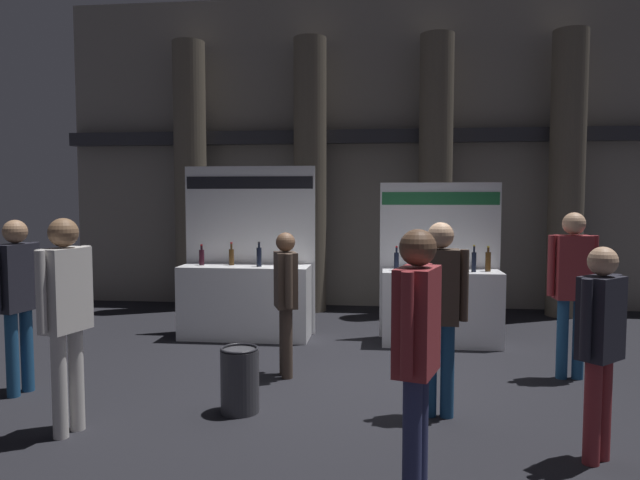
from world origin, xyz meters
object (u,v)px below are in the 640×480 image
visitor_2 (572,279)px  exhibitor_booth_1 (441,301)px  visitor_5 (440,302)px  visitor_7 (66,305)px  visitor_3 (286,293)px  trash_bin (240,380)px  visitor_0 (600,337)px  visitor_6 (17,290)px  visitor_1 (417,340)px  exhibitor_booth_0 (246,294)px

visitor_2 → exhibitor_booth_1: bearing=-49.8°
exhibitor_booth_1 → visitor_5: exhibitor_booth_1 is taller
visitor_7 → visitor_3: bearing=-26.5°
exhibitor_booth_1 → visitor_7: (-3.44, -3.47, 0.51)m
trash_bin → visitor_5: (1.84, 0.09, 0.75)m
visitor_0 → visitor_6: bearing=-52.7°
exhibitor_booth_1 → visitor_1: 4.36m
visitor_0 → visitor_3: (-2.70, 1.83, -0.02)m
exhibitor_booth_1 → visitor_3: (-1.87, -1.70, 0.35)m
exhibitor_booth_0 → visitor_0: exhibitor_booth_0 is taller
visitor_1 → visitor_6: bearing=83.7°
visitor_1 → visitor_5: size_ratio=1.01×
exhibitor_booth_1 → visitor_6: 5.19m
visitor_1 → visitor_2: bearing=-15.4°
exhibitor_booth_0 → visitor_1: exhibitor_booth_0 is taller
exhibitor_booth_1 → visitor_6: exhibitor_booth_1 is taller
exhibitor_booth_0 → visitor_5: (2.47, -2.78, 0.43)m
visitor_0 → visitor_1: visitor_1 is taller
visitor_0 → visitor_2: bearing=-144.5°
exhibitor_booth_0 → trash_bin: size_ratio=4.02×
exhibitor_booth_0 → visitor_5: 3.74m
visitor_1 → visitor_7: 2.98m
trash_bin → visitor_0: size_ratio=0.37×
trash_bin → visitor_2: 3.75m
visitor_5 → visitor_7: 3.25m
visitor_5 → exhibitor_booth_0: bearing=135.5°
visitor_0 → visitor_6: visitor_6 is taller
visitor_0 → visitor_3: bearing=-76.7°
visitor_3 → visitor_6: (-2.61, -0.88, 0.12)m
exhibitor_booth_0 → exhibitor_booth_1: size_ratio=1.11×
visitor_5 → visitor_7: (-3.16, -0.74, 0.05)m
visitor_0 → visitor_1: 1.61m
visitor_2 → visitor_3: visitor_2 is taller
exhibitor_booth_0 → visitor_7: 3.62m
visitor_1 → visitor_2: visitor_2 is taller
visitor_6 → visitor_3: bearing=120.3°
visitor_0 → visitor_7: size_ratio=0.89×
exhibitor_booth_1 → visitor_3: 2.55m
visitor_1 → visitor_5: (0.29, 1.56, -0.03)m
exhibitor_booth_0 → visitor_7: size_ratio=1.34×
visitor_1 → visitor_5: 1.59m
visitor_1 → visitor_3: size_ratio=1.11×
visitor_0 → visitor_5: size_ratio=0.92×
visitor_5 → visitor_7: size_ratio=0.97×
visitor_0 → visitor_3: 3.27m
trash_bin → visitor_1: (1.54, -1.48, 0.78)m
visitor_5 → visitor_6: size_ratio=1.00×
trash_bin → visitor_3: size_ratio=0.38×
visitor_2 → visitor_6: visitor_2 is taller
exhibitor_booth_0 → visitor_3: size_ratio=1.52×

